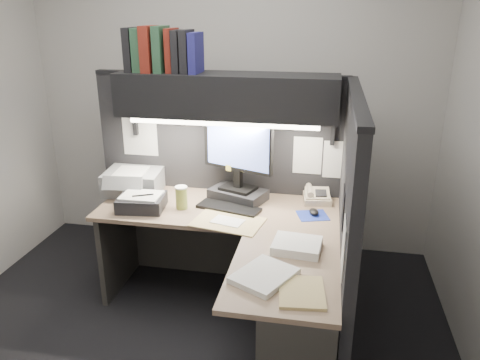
% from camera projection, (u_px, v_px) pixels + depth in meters
% --- Properties ---
extents(floor, '(3.50, 3.50, 0.00)m').
position_uv_depth(floor, '(186.00, 340.00, 3.10)').
color(floor, black).
rests_on(floor, ground).
extents(wall_back, '(3.50, 0.04, 2.70)m').
position_uv_depth(wall_back, '(231.00, 97.00, 4.02)').
color(wall_back, '#BAB6B1').
rests_on(wall_back, floor).
extents(wall_front, '(3.50, 0.04, 2.70)m').
position_uv_depth(wall_front, '(2.00, 294.00, 1.25)').
color(wall_front, '#BAB6B1').
rests_on(wall_front, floor).
extents(partition_back, '(1.90, 0.06, 1.60)m').
position_uv_depth(partition_back, '(220.00, 180.00, 3.68)').
color(partition_back, black).
rests_on(partition_back, floor).
extents(partition_right, '(0.06, 1.50, 1.60)m').
position_uv_depth(partition_right, '(346.00, 232.00, 2.82)').
color(partition_right, black).
rests_on(partition_right, floor).
extents(desk, '(1.70, 1.53, 0.73)m').
position_uv_depth(desk, '(250.00, 290.00, 2.87)').
color(desk, '#95755F').
rests_on(desk, floor).
extents(overhead_shelf, '(1.55, 0.34, 0.30)m').
position_uv_depth(overhead_shelf, '(226.00, 95.00, 3.25)').
color(overhead_shelf, black).
rests_on(overhead_shelf, partition_back).
extents(task_light_tube, '(1.32, 0.04, 0.04)m').
position_uv_depth(task_light_tube, '(222.00, 124.00, 3.18)').
color(task_light_tube, white).
rests_on(task_light_tube, overhead_shelf).
extents(monitor, '(0.53, 0.37, 0.60)m').
position_uv_depth(monitor, '(238.00, 169.00, 3.40)').
color(monitor, black).
rests_on(monitor, desk).
extents(keyboard, '(0.48, 0.26, 0.02)m').
position_uv_depth(keyboard, '(229.00, 208.00, 3.31)').
color(keyboard, black).
rests_on(keyboard, desk).
extents(mousepad, '(0.25, 0.23, 0.00)m').
position_uv_depth(mousepad, '(313.00, 215.00, 3.21)').
color(mousepad, '#1B2E98').
rests_on(mousepad, desk).
extents(mouse, '(0.09, 0.11, 0.04)m').
position_uv_depth(mouse, '(314.00, 212.00, 3.22)').
color(mouse, black).
rests_on(mouse, mousepad).
extents(telephone, '(0.22, 0.23, 0.08)m').
position_uv_depth(telephone, '(317.00, 197.00, 3.43)').
color(telephone, '#C1B094').
rests_on(telephone, desk).
extents(coffee_cup, '(0.09, 0.09, 0.15)m').
position_uv_depth(coffee_cup, '(182.00, 198.00, 3.30)').
color(coffee_cup, '#B1AF46').
rests_on(coffee_cup, desk).
extents(printer, '(0.45, 0.40, 0.17)m').
position_uv_depth(printer, '(134.00, 181.00, 3.61)').
color(printer, gray).
rests_on(printer, desk).
extents(notebook_stack, '(0.34, 0.30, 0.09)m').
position_uv_depth(notebook_stack, '(142.00, 202.00, 3.31)').
color(notebook_stack, black).
rests_on(notebook_stack, desk).
extents(open_folder, '(0.50, 0.37, 0.01)m').
position_uv_depth(open_folder, '(228.00, 222.00, 3.11)').
color(open_folder, tan).
rests_on(open_folder, desk).
extents(paper_stack_a, '(0.30, 0.26, 0.05)m').
position_uv_depth(paper_stack_a, '(297.00, 246.00, 2.75)').
color(paper_stack_a, white).
rests_on(paper_stack_a, desk).
extents(paper_stack_b, '(0.37, 0.40, 0.03)m').
position_uv_depth(paper_stack_b, '(264.00, 276.00, 2.46)').
color(paper_stack_b, white).
rests_on(paper_stack_b, desk).
extents(manila_stack, '(0.26, 0.31, 0.02)m').
position_uv_depth(manila_stack, '(302.00, 292.00, 2.33)').
color(manila_stack, tan).
rests_on(manila_stack, desk).
extents(binder_row, '(0.52, 0.25, 0.31)m').
position_uv_depth(binder_row, '(162.00, 50.00, 3.22)').
color(binder_row, black).
rests_on(binder_row, overhead_shelf).
extents(pinned_papers, '(1.76, 1.31, 0.51)m').
position_uv_depth(pinned_papers, '(264.00, 167.00, 3.18)').
color(pinned_papers, white).
rests_on(pinned_papers, partition_back).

